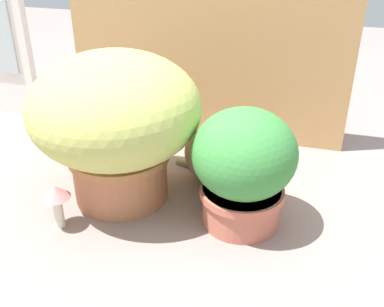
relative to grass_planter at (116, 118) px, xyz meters
name	(u,v)px	position (x,y,z in m)	size (l,w,h in m)	color
ground_plane	(154,200)	(0.12, 0.00, -0.30)	(6.00, 6.00, 0.00)	gray
cardboard_backdrop	(206,21)	(0.15, 0.57, 0.20)	(1.19, 0.03, 1.00)	tan
grass_planter	(116,118)	(0.00, 0.00, 0.00)	(0.56, 0.56, 0.51)	#B8704B
leafy_planter	(244,166)	(0.43, -0.04, -0.09)	(0.32, 0.32, 0.39)	#BF6852
cat	(221,156)	(0.32, 0.16, -0.17)	(0.36, 0.25, 0.32)	#948E61
mushroom_ornament_pink	(56,197)	(-0.12, -0.22, -0.18)	(0.09, 0.09, 0.15)	silver
mushroom_ornament_red	(111,178)	(-0.01, -0.06, -0.19)	(0.11, 0.11, 0.15)	silver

